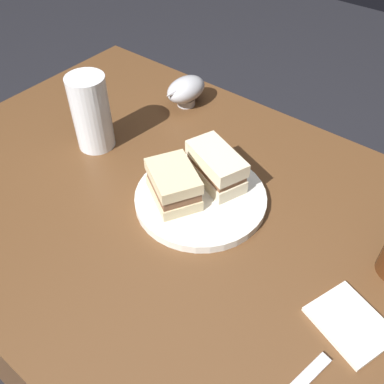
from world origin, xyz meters
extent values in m
plane|color=black|center=(0.00, 0.00, 0.00)|extent=(6.00, 6.00, 0.00)
cube|color=brown|center=(0.00, 0.00, 0.35)|extent=(1.15, 0.77, 0.70)
cylinder|color=silver|center=(-0.02, -0.03, 0.71)|extent=(0.25, 0.25, 0.02)
cube|color=beige|center=(-0.02, -0.08, 0.73)|extent=(0.14, 0.10, 0.03)
cube|color=brown|center=(-0.02, -0.08, 0.75)|extent=(0.13, 0.10, 0.01)
cube|color=beige|center=(-0.02, -0.08, 0.77)|extent=(0.14, 0.10, 0.03)
cube|color=beige|center=(0.02, 0.01, 0.73)|extent=(0.13, 0.12, 0.02)
cube|color=brown|center=(0.02, 0.01, 0.75)|extent=(0.12, 0.11, 0.02)
cube|color=beige|center=(0.02, 0.01, 0.77)|extent=(0.13, 0.12, 0.02)
cube|color=gold|center=(0.02, -0.08, 0.73)|extent=(0.04, 0.05, 0.02)
cube|color=gold|center=(0.03, -0.08, 0.73)|extent=(0.04, 0.05, 0.02)
cube|color=#AD702D|center=(0.04, -0.02, 0.73)|extent=(0.06, 0.04, 0.02)
cube|color=#AD702D|center=(0.01, -0.06, 0.73)|extent=(0.05, 0.05, 0.02)
cylinder|color=white|center=(0.27, -0.03, 0.78)|extent=(0.08, 0.08, 0.16)
cylinder|color=orange|center=(0.27, -0.03, 0.76)|extent=(0.07, 0.07, 0.12)
cylinder|color=#B7B7BC|center=(0.21, -0.27, 0.71)|extent=(0.04, 0.04, 0.02)
ellipsoid|color=#B7B7BC|center=(0.21, -0.27, 0.74)|extent=(0.08, 0.11, 0.05)
ellipsoid|color=#381E0F|center=(0.21, -0.27, 0.75)|extent=(0.06, 0.09, 0.02)
cone|color=#B7B7BC|center=(0.21, -0.22, 0.75)|extent=(0.03, 0.03, 0.02)
cube|color=silver|center=(-0.35, 0.03, 0.70)|extent=(0.13, 0.12, 0.01)
camera|label=1|loc=(-0.35, 0.42, 1.28)|focal=39.48mm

